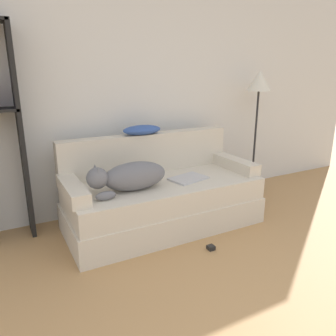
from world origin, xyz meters
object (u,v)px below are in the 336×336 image
(dog, at_px, (129,177))
(power_adapter, at_px, (211,248))
(laptop, at_px, (188,178))
(floor_lamp, at_px, (259,93))
(couch, at_px, (163,204))
(throw_pillow, at_px, (142,130))

(dog, distance_m, power_adapter, 0.92)
(laptop, relative_size, floor_lamp, 0.27)
(couch, height_order, dog, dog)
(dog, bearing_deg, throw_pillow, 53.62)
(throw_pillow, bearing_deg, power_adapter, -77.64)
(laptop, relative_size, throw_pillow, 0.99)
(floor_lamp, xyz_separation_m, power_adapter, (-1.27, -0.92, -1.18))
(couch, xyz_separation_m, power_adapter, (0.14, -0.60, -0.21))
(dog, bearing_deg, power_adapter, -44.32)
(dog, bearing_deg, floor_lamp, 13.23)
(couch, distance_m, throw_pillow, 0.75)
(couch, relative_size, power_adapter, 31.29)
(laptop, height_order, power_adapter, laptop)
(throw_pillow, height_order, floor_lamp, floor_lamp)
(power_adapter, bearing_deg, floor_lamp, 35.98)
(dog, xyz_separation_m, power_adapter, (0.52, -0.50, -0.57))
(dog, xyz_separation_m, throw_pillow, (0.31, 0.42, 0.31))
(floor_lamp, distance_m, power_adapter, 1.97)
(power_adapter, bearing_deg, throw_pillow, 102.36)
(couch, xyz_separation_m, dog, (-0.37, -0.10, 0.36))
(couch, bearing_deg, power_adapter, -76.80)
(couch, distance_m, laptop, 0.34)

